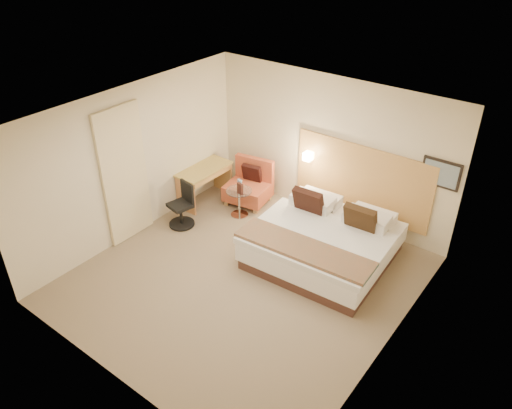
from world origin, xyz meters
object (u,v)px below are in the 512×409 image
Objects in this scene: desk at (205,175)px; desk_chair at (183,208)px; side_table at (239,202)px; lounge_chair at (249,186)px; bed at (324,241)px.

desk_chair is at bearing -74.88° from desk.
side_table is at bearing 54.00° from desk_chair.
lounge_chair is 0.90m from desk.
lounge_chair is 1.10× the size of desk_chair.
desk reaches higher than side_table.
desk_chair reaches higher than desk.
desk is at bearing 105.12° from desk_chair.
side_table is 0.51× the size of desk.
lounge_chair is at bearing 71.98° from desk_chair.
lounge_chair reaches higher than desk.
desk is at bearing 175.45° from bed.
desk is at bearing -143.96° from lounge_chair.
lounge_chair is (-2.14, 0.74, -0.00)m from bed.
bed is 3.83× the size of side_table.
side_table is at bearing 174.26° from bed.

